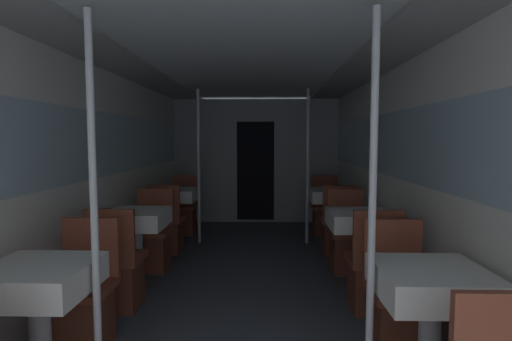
# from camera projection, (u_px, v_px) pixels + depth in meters

# --- Properties ---
(wall_left) EXTENTS (0.05, 8.04, 2.12)m
(wall_left) POSITION_uv_depth(u_px,v_px,m) (104.00, 173.00, 3.98)
(wall_left) COLOR silver
(wall_left) RESTS_ON ground_plane
(wall_right) EXTENTS (0.05, 8.04, 2.12)m
(wall_right) POSITION_uv_depth(u_px,v_px,m) (394.00, 173.00, 3.91)
(wall_right) COLOR silver
(wall_right) RESTS_ON ground_plane
(ceiling_panel) EXTENTS (2.87, 8.04, 0.07)m
(ceiling_panel) POSITION_uv_depth(u_px,v_px,m) (247.00, 64.00, 3.86)
(ceiling_panel) COLOR silver
(ceiling_panel) RESTS_ON wall_left
(bulkhead_far) EXTENTS (2.82, 0.09, 2.12)m
(bulkhead_far) POSITION_uv_depth(u_px,v_px,m) (256.00, 161.00, 6.90)
(bulkhead_far) COLOR gray
(bulkhead_far) RESTS_ON ground_plane
(dining_table_left_0) EXTENTS (0.57, 0.57, 0.75)m
(dining_table_left_0) POSITION_uv_depth(u_px,v_px,m) (38.00, 289.00, 2.20)
(dining_table_left_0) COLOR #4C4C51
(dining_table_left_0) RESTS_ON ground_plane
(chair_left_far_0) EXTENTS (0.40, 0.40, 0.88)m
(chair_left_far_0) POSITION_uv_depth(u_px,v_px,m) (83.00, 309.00, 2.73)
(chair_left_far_0) COLOR brown
(chair_left_far_0) RESTS_ON ground_plane
(support_pole_left_0) EXTENTS (0.04, 0.04, 2.12)m
(support_pole_left_0) POSITION_uv_depth(u_px,v_px,m) (94.00, 210.00, 2.16)
(support_pole_left_0) COLOR silver
(support_pole_left_0) RESTS_ON ground_plane
(dining_table_left_1) EXTENTS (0.57, 0.57, 0.75)m
(dining_table_left_1) POSITION_uv_depth(u_px,v_px,m) (137.00, 224.00, 3.87)
(dining_table_left_1) COLOR #4C4C51
(dining_table_left_1) RESTS_ON ground_plane
(chair_left_near_1) EXTENTS (0.40, 0.40, 0.88)m
(chair_left_near_1) POSITION_uv_depth(u_px,v_px,m) (118.00, 276.00, 3.39)
(chair_left_near_1) COLOR brown
(chair_left_near_1) RESTS_ON ground_plane
(chair_left_far_1) EXTENTS (0.40, 0.40, 0.88)m
(chair_left_far_1) POSITION_uv_depth(u_px,v_px,m) (152.00, 244.00, 4.40)
(chair_left_far_1) COLOR brown
(chair_left_far_1) RESTS_ON ground_plane
(dining_table_left_2) EXTENTS (0.57, 0.57, 0.75)m
(dining_table_left_2) POSITION_uv_depth(u_px,v_px,m) (176.00, 198.00, 5.53)
(dining_table_left_2) COLOR #4C4C51
(dining_table_left_2) RESTS_ON ground_plane
(chair_left_near_2) EXTENTS (0.40, 0.40, 0.88)m
(chair_left_near_2) POSITION_uv_depth(u_px,v_px,m) (167.00, 231.00, 5.06)
(chair_left_near_2) COLOR brown
(chair_left_near_2) RESTS_ON ground_plane
(chair_left_far_2) EXTENTS (0.40, 0.40, 0.88)m
(chair_left_far_2) POSITION_uv_depth(u_px,v_px,m) (184.00, 215.00, 6.07)
(chair_left_far_2) COLOR brown
(chair_left_far_2) RESTS_ON ground_plane
(support_pole_left_2) EXTENTS (0.04, 0.04, 2.12)m
(support_pole_left_2) POSITION_uv_depth(u_px,v_px,m) (199.00, 167.00, 5.49)
(support_pole_left_2) COLOR silver
(support_pole_left_2) RESTS_ON ground_plane
(dining_table_right_0) EXTENTS (0.57, 0.57, 0.75)m
(dining_table_right_0) POSITION_uv_depth(u_px,v_px,m) (431.00, 292.00, 2.14)
(dining_table_right_0) COLOR #4C4C51
(dining_table_right_0) RESTS_ON ground_plane
(chair_right_far_0) EXTENTS (0.40, 0.40, 0.88)m
(chair_right_far_0) POSITION_uv_depth(u_px,v_px,m) (398.00, 312.00, 2.68)
(chair_right_far_0) COLOR brown
(chair_right_far_0) RESTS_ON ground_plane
(support_pole_right_0) EXTENTS (0.04, 0.04, 2.12)m
(support_pole_right_0) POSITION_uv_depth(u_px,v_px,m) (372.00, 211.00, 2.12)
(support_pole_right_0) COLOR silver
(support_pole_right_0) RESTS_ON ground_plane
(dining_table_right_1) EXTENTS (0.57, 0.57, 0.75)m
(dining_table_right_1) POSITION_uv_depth(u_px,v_px,m) (359.00, 225.00, 3.81)
(dining_table_right_1) COLOR #4C4C51
(dining_table_right_1) RESTS_ON ground_plane
(chair_right_near_1) EXTENTS (0.40, 0.40, 0.88)m
(chair_right_near_1) POSITION_uv_depth(u_px,v_px,m) (372.00, 278.00, 3.33)
(chair_right_near_1) COLOR brown
(chair_right_near_1) RESTS_ON ground_plane
(chair_right_far_1) EXTENTS (0.40, 0.40, 0.88)m
(chair_right_far_1) POSITION_uv_depth(u_px,v_px,m) (348.00, 246.00, 4.34)
(chair_right_far_1) COLOR brown
(chair_right_far_1) RESTS_ON ground_plane
(dining_table_right_2) EXTENTS (0.57, 0.57, 0.75)m
(dining_table_right_2) POSITION_uv_depth(u_px,v_px,m) (331.00, 199.00, 5.48)
(dining_table_right_2) COLOR #4C4C51
(dining_table_right_2) RESTS_ON ground_plane
(chair_right_near_2) EXTENTS (0.40, 0.40, 0.88)m
(chair_right_near_2) POSITION_uv_depth(u_px,v_px,m) (337.00, 232.00, 5.00)
(chair_right_near_2) COLOR brown
(chair_right_near_2) RESTS_ON ground_plane
(chair_right_far_2) EXTENTS (0.40, 0.40, 0.88)m
(chair_right_far_2) POSITION_uv_depth(u_px,v_px,m) (325.00, 216.00, 6.01)
(chair_right_far_2) COLOR brown
(chair_right_far_2) RESTS_ON ground_plane
(support_pole_right_2) EXTENTS (0.04, 0.04, 2.12)m
(support_pole_right_2) POSITION_uv_depth(u_px,v_px,m) (307.00, 167.00, 5.45)
(support_pole_right_2) COLOR silver
(support_pole_right_2) RESTS_ON ground_plane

